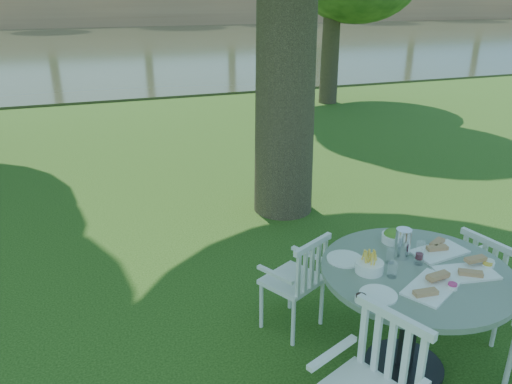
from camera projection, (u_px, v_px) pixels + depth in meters
ground at (263, 283)px, 4.70m from camera, size 140.00×140.00×0.00m
table at (414, 292)px, 3.40m from camera, size 1.27×1.27×0.83m
chair_ne at (488, 276)px, 3.87m from camera, size 0.48×0.50×0.85m
chair_nw at (301, 278)px, 3.87m from camera, size 0.56×0.54×0.83m
chair_sw at (376, 381)px, 2.75m from camera, size 0.60×0.61×0.95m
tableware at (405, 259)px, 3.38m from camera, size 1.11×0.91×0.22m
river at (103, 47)px, 24.81m from camera, size 100.00×28.00×0.12m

